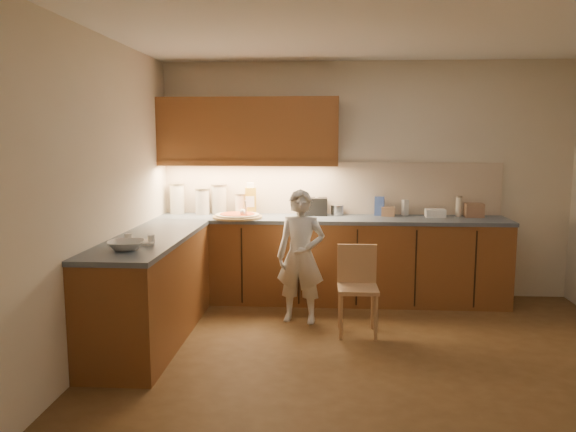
% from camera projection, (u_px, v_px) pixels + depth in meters
% --- Properties ---
extents(room, '(4.54, 4.50, 2.62)m').
position_uv_depth(room, '(383.00, 150.00, 4.23)').
color(room, '#53391C').
rests_on(room, ground).
extents(l_counter, '(3.77, 2.62, 0.92)m').
position_uv_depth(l_counter, '(276.00, 268.00, 5.70)').
color(l_counter, brown).
rests_on(l_counter, ground).
extents(backsplash, '(3.75, 0.02, 0.58)m').
position_uv_depth(backsplash, '(331.00, 188.00, 6.28)').
color(backsplash, beige).
rests_on(backsplash, l_counter).
extents(upper_cabinets, '(1.95, 0.36, 0.73)m').
position_uv_depth(upper_cabinets, '(248.00, 130.00, 6.10)').
color(upper_cabinets, brown).
rests_on(upper_cabinets, ground).
extents(pizza_on_board, '(0.53, 0.53, 0.21)m').
position_uv_depth(pizza_on_board, '(238.00, 216.00, 5.98)').
color(pizza_on_board, tan).
rests_on(pizza_on_board, l_counter).
extents(child, '(0.51, 0.38, 1.28)m').
position_uv_depth(child, '(301.00, 256.00, 5.38)').
color(child, silver).
rests_on(child, ground).
extents(wooden_chair, '(0.36, 0.36, 0.80)m').
position_uv_depth(wooden_chair, '(357.00, 283.00, 5.10)').
color(wooden_chair, tan).
rests_on(wooden_chair, ground).
extents(mixing_bowl, '(0.32, 0.32, 0.07)m').
position_uv_depth(mixing_bowl, '(126.00, 245.00, 4.30)').
color(mixing_bowl, white).
rests_on(mixing_bowl, l_counter).
extents(canister_a, '(0.17, 0.17, 0.34)m').
position_uv_depth(canister_a, '(177.00, 198.00, 6.31)').
color(canister_a, white).
rests_on(canister_a, l_counter).
extents(canister_b, '(0.17, 0.17, 0.29)m').
position_uv_depth(canister_b, '(202.00, 201.00, 6.26)').
color(canister_b, silver).
rests_on(canister_b, l_counter).
extents(canister_c, '(0.18, 0.18, 0.34)m').
position_uv_depth(canister_c, '(219.00, 199.00, 6.29)').
color(canister_c, beige).
rests_on(canister_c, l_counter).
extents(canister_d, '(0.15, 0.15, 0.24)m').
position_uv_depth(canister_d, '(241.00, 204.00, 6.25)').
color(canister_d, silver).
rests_on(canister_d, l_counter).
extents(oil_jug, '(0.14, 0.11, 0.36)m').
position_uv_depth(oil_jug, '(250.00, 200.00, 6.21)').
color(oil_jug, gold).
rests_on(oil_jug, l_counter).
extents(toaster, '(0.31, 0.18, 0.20)m').
position_uv_depth(toaster, '(313.00, 206.00, 6.19)').
color(toaster, black).
rests_on(toaster, l_counter).
extents(steel_pot, '(0.15, 0.15, 0.11)m').
position_uv_depth(steel_pot, '(337.00, 210.00, 6.20)').
color(steel_pot, '#BBBBC0').
rests_on(steel_pot, l_counter).
extents(blue_box, '(0.12, 0.09, 0.21)m').
position_uv_depth(blue_box, '(379.00, 206.00, 6.17)').
color(blue_box, '#3653A3').
rests_on(blue_box, l_counter).
extents(card_box_a, '(0.15, 0.12, 0.10)m').
position_uv_depth(card_box_a, '(388.00, 212.00, 6.12)').
color(card_box_a, tan).
rests_on(card_box_a, l_counter).
extents(white_bottle, '(0.08, 0.08, 0.17)m').
position_uv_depth(white_bottle, '(405.00, 208.00, 6.17)').
color(white_bottle, white).
rests_on(white_bottle, l_counter).
extents(flat_pack, '(0.22, 0.15, 0.08)m').
position_uv_depth(flat_pack, '(435.00, 213.00, 6.07)').
color(flat_pack, white).
rests_on(flat_pack, l_counter).
extents(tall_jar, '(0.07, 0.07, 0.22)m').
position_uv_depth(tall_jar, '(459.00, 206.00, 6.10)').
color(tall_jar, white).
rests_on(tall_jar, l_counter).
extents(card_box_b, '(0.20, 0.15, 0.15)m').
position_uv_depth(card_box_b, '(474.00, 210.00, 6.05)').
color(card_box_b, tan).
rests_on(card_box_b, l_counter).
extents(dough_cloth, '(0.33, 0.29, 0.02)m').
position_uv_depth(dough_cloth, '(136.00, 243.00, 4.54)').
color(dough_cloth, white).
rests_on(dough_cloth, l_counter).
extents(spice_jar_a, '(0.08, 0.08, 0.08)m').
position_uv_depth(spice_jar_a, '(128.00, 239.00, 4.55)').
color(spice_jar_a, silver).
rests_on(spice_jar_a, l_counter).
extents(spice_jar_b, '(0.06, 0.06, 0.07)m').
position_uv_depth(spice_jar_b, '(151.00, 239.00, 4.53)').
color(spice_jar_b, white).
rests_on(spice_jar_b, l_counter).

